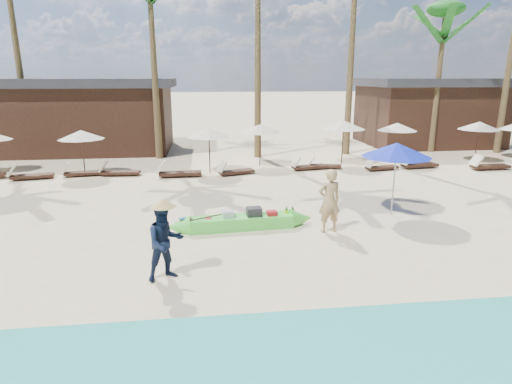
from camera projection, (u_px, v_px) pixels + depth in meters
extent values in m
plane|color=beige|center=(242.00, 260.00, 10.62)|extent=(240.00, 240.00, 0.00)
cube|color=#51E245|center=(241.00, 222.00, 12.80)|extent=(3.14, 0.89, 0.37)
cube|color=white|center=(241.00, 222.00, 12.80)|extent=(2.70, 0.68, 0.17)
cube|color=#262628|center=(254.00, 213.00, 12.80)|extent=(0.47, 0.38, 0.34)
cube|color=silver|center=(228.00, 215.00, 12.71)|extent=(0.36, 0.32, 0.27)
cube|color=red|center=(272.00, 214.00, 12.88)|extent=(0.31, 0.27, 0.22)
cylinder|color=red|center=(208.00, 219.00, 12.62)|extent=(0.22, 0.22, 0.09)
cylinder|color=#262628|center=(200.00, 221.00, 12.48)|extent=(0.20, 0.20, 0.08)
sphere|color=tan|center=(190.00, 220.00, 12.46)|extent=(0.18, 0.18, 0.18)
cylinder|color=yellow|center=(286.00, 213.00, 13.10)|extent=(0.14, 0.14, 0.18)
cylinder|color=yellow|center=(293.00, 212.00, 13.14)|extent=(0.14, 0.14, 0.18)
imported|color=tan|center=(329.00, 201.00, 12.35)|extent=(0.75, 0.55, 1.88)
imported|color=#141E38|center=(165.00, 242.00, 9.44)|extent=(1.04, 0.94, 1.75)
cylinder|color=#99999E|center=(394.00, 180.00, 13.83)|extent=(0.05, 0.05, 2.32)
cone|color=#1325B8|center=(397.00, 150.00, 13.57)|extent=(2.22, 2.22, 0.45)
cube|color=#361F16|center=(32.00, 176.00, 18.93)|extent=(1.83, 0.91, 0.12)
cube|color=beige|center=(12.00, 170.00, 18.61)|extent=(0.50, 0.63, 0.51)
cylinder|color=#361F16|center=(83.00, 154.00, 19.41)|extent=(0.05, 0.05, 2.03)
cone|color=beige|center=(81.00, 135.00, 19.18)|extent=(2.03, 2.03, 0.41)
cube|color=#361F16|center=(84.00, 173.00, 19.55)|extent=(1.70, 0.75, 0.12)
cube|color=beige|center=(66.00, 168.00, 19.29)|extent=(0.44, 0.58, 0.48)
cube|color=#361F16|center=(121.00, 172.00, 19.63)|extent=(1.74, 0.63, 0.12)
cube|color=beige|center=(103.00, 166.00, 19.50)|extent=(0.41, 0.57, 0.50)
cylinder|color=#361F16|center=(209.00, 151.00, 19.98)|extent=(0.05, 0.05, 2.05)
cone|color=beige|center=(209.00, 133.00, 19.75)|extent=(2.05, 2.05, 0.41)
cube|color=#361F16|center=(180.00, 173.00, 19.39)|extent=(1.91, 0.66, 0.13)
cube|color=beige|center=(161.00, 167.00, 19.19)|extent=(0.44, 0.62, 0.55)
cylinder|color=#361F16|center=(260.00, 146.00, 21.53)|extent=(0.05, 0.05, 2.05)
cone|color=beige|center=(260.00, 128.00, 21.30)|extent=(2.05, 2.05, 0.41)
cube|color=#361F16|center=(237.00, 172.00, 19.83)|extent=(1.73, 1.03, 0.12)
cube|color=beige|center=(222.00, 167.00, 19.46)|extent=(0.52, 0.62, 0.48)
cube|color=#361F16|center=(309.00, 167.00, 20.89)|extent=(1.77, 0.87, 0.12)
cube|color=beige|center=(295.00, 162.00, 20.58)|extent=(0.48, 0.61, 0.49)
cylinder|color=#361F16|center=(343.00, 143.00, 21.84)|extent=(0.06, 0.06, 2.21)
cone|color=beige|center=(344.00, 125.00, 21.60)|extent=(2.21, 2.21, 0.44)
cube|color=#361F16|center=(325.00, 166.00, 21.15)|extent=(1.61, 0.82, 0.11)
cube|color=beige|center=(312.00, 160.00, 21.15)|extent=(0.44, 0.56, 0.45)
cube|color=#361F16|center=(382.00, 167.00, 20.77)|extent=(1.64, 0.79, 0.11)
cube|color=beige|center=(370.00, 163.00, 20.49)|extent=(0.44, 0.57, 0.46)
cylinder|color=#361F16|center=(396.00, 144.00, 22.35)|extent=(0.05, 0.05, 2.04)
cone|color=beige|center=(397.00, 127.00, 22.12)|extent=(2.04, 2.04, 0.41)
cube|color=#361F16|center=(420.00, 165.00, 21.24)|extent=(1.86, 0.80, 0.13)
cube|color=beige|center=(406.00, 159.00, 20.97)|extent=(0.47, 0.63, 0.53)
cylinder|color=#361F16|center=(477.00, 143.00, 22.45)|extent=(0.05, 0.05, 2.09)
cone|color=beige|center=(479.00, 126.00, 22.22)|extent=(2.09, 2.09, 0.42)
cube|color=#361F16|center=(490.00, 166.00, 20.91)|extent=(1.87, 0.68, 0.13)
cube|color=beige|center=(476.00, 160.00, 20.69)|extent=(0.44, 0.61, 0.54)
cone|color=brown|center=(18.00, 56.00, 22.42)|extent=(0.40, 0.40, 10.89)
cone|color=brown|center=(154.00, 64.00, 22.59)|extent=(0.40, 0.40, 10.08)
cone|color=brown|center=(258.00, 53.00, 22.83)|extent=(0.40, 0.40, 11.26)
cone|color=brown|center=(352.00, 36.00, 23.55)|extent=(0.40, 0.40, 13.16)
cone|color=brown|center=(438.00, 83.00, 24.98)|extent=(0.40, 0.40, 8.07)
ellipsoid|color=#175C18|center=(446.00, 9.00, 23.92)|extent=(2.08, 2.08, 0.88)
cone|color=brown|center=(510.00, 60.00, 24.27)|extent=(0.40, 0.40, 10.64)
cube|color=#361F16|center=(85.00, 119.00, 25.96)|extent=(10.00, 6.00, 3.80)
cube|color=#2D2D33|center=(81.00, 83.00, 25.39)|extent=(10.80, 6.60, 0.50)
cube|color=#361F16|center=(427.00, 115.00, 28.53)|extent=(8.00, 6.00, 3.80)
cube|color=#2D2D33|center=(431.00, 82.00, 27.97)|extent=(8.80, 6.60, 0.50)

